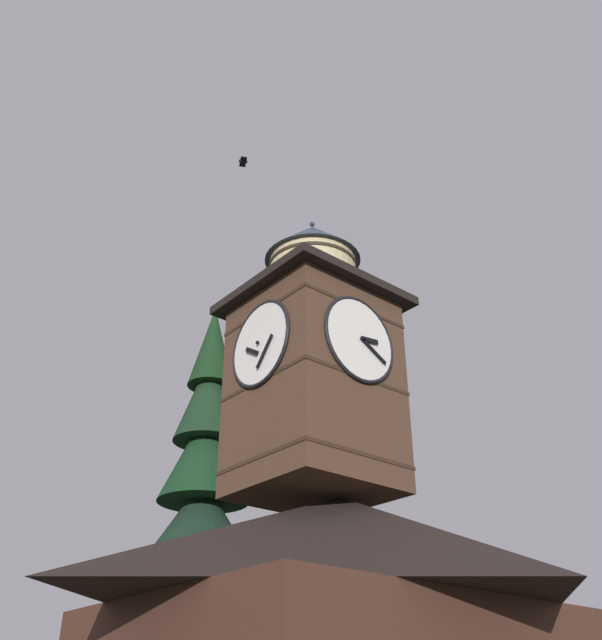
{
  "coord_description": "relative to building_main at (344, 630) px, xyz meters",
  "views": [
    {
      "loc": [
        11.94,
        12.86,
        1.48
      ],
      "look_at": [
        0.9,
        -0.44,
        11.12
      ],
      "focal_mm": 40.24,
      "sensor_mm": 36.0,
      "label": 1
    }
  ],
  "objects": [
    {
      "name": "pine_tree_behind",
      "position": [
        -0.05,
        -6.55,
        2.63
      ],
      "size": [
        4.96,
        4.96,
        14.75
      ],
      "color": "#473323",
      "rests_on": "ground_plane"
    },
    {
      "name": "moon",
      "position": [
        -13.93,
        -34.08,
        7.93
      ],
      "size": [
        1.44,
        1.44,
        1.44
      ],
      "color": "silver"
    },
    {
      "name": "clock_tower",
      "position": [
        0.55,
        -0.35,
        6.84
      ],
      "size": [
        4.26,
        4.26,
        8.52
      ],
      "color": "#4C3323",
      "rests_on": "building_main"
    },
    {
      "name": "building_main",
      "position": [
        0.0,
        0.0,
        0.0
      ],
      "size": [
        10.65,
        8.84,
        6.33
      ],
      "color": "#45271D",
      "rests_on": "ground_plane"
    },
    {
      "name": "flying_bird_high",
      "position": [
        2.47,
        -1.44,
        13.66
      ],
      "size": [
        0.39,
        0.5,
        0.16
      ],
      "color": "black"
    }
  ]
}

